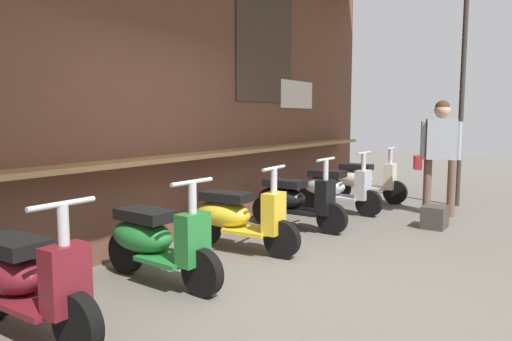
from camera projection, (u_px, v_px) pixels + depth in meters
ground_plane at (294, 284)px, 4.21m from camera, size 32.09×32.09×0.00m
market_stall_facade at (143, 50)px, 4.99m from camera, size 11.46×2.66×3.93m
scooter_maroon at (23, 278)px, 3.24m from camera, size 0.46×1.40×0.97m
scooter_green at (155, 240)px, 4.24m from camera, size 0.47×1.40×0.97m
scooter_yellow at (235, 216)px, 5.25m from camera, size 0.49×1.40×0.97m
scooter_black at (292, 200)px, 6.30m from camera, size 0.46×1.40×0.97m
scooter_silver at (334, 188)px, 7.38m from camera, size 0.46×1.40×0.97m
scooter_cream at (362, 179)px, 8.36m from camera, size 0.47×1.40×0.97m
shopper_with_handbag at (440, 145)px, 7.07m from camera, size 0.45×0.66×1.73m
merchandise_crate at (435, 217)px, 6.34m from camera, size 0.37×0.29×0.30m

